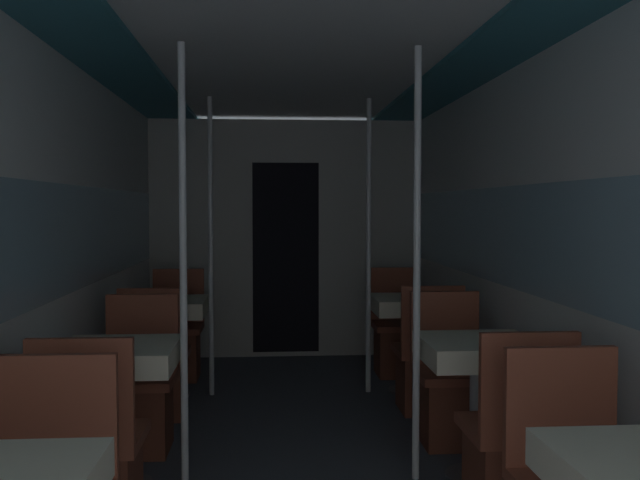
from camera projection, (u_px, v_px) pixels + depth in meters
name	position (u px, v px, depth m)	size (l,w,h in m)	color
wall_left	(47.00, 263.00, 3.73)	(0.05, 8.50, 2.29)	silver
wall_right	(541.00, 260.00, 3.93)	(0.05, 8.50, 2.29)	silver
ceiling_panel	(300.00, 41.00, 3.78)	(2.66, 8.50, 0.07)	silver
bulkhead_far	(286.00, 239.00, 6.93)	(2.61, 0.09, 2.29)	#A8A8A3
dining_table_left_1	(118.00, 366.00, 3.67)	(0.60, 0.60, 0.75)	#4C4C51
chair_left_near_1	(92.00, 473.00, 3.13)	(0.44, 0.44, 0.92)	brown
chair_left_far_1	(138.00, 403.00, 4.25)	(0.44, 0.44, 0.92)	brown
support_pole_left_1	(183.00, 267.00, 3.68)	(0.04, 0.04, 2.29)	silver
dining_table_left_2	(167.00, 314.00, 5.47)	(0.60, 0.60, 0.75)	#4C4C51
chair_left_near_2	(156.00, 376.00, 4.93)	(0.44, 0.44, 0.92)	brown
chair_left_far_2	(176.00, 345.00, 6.05)	(0.44, 0.44, 0.92)	brown
support_pole_left_2	(211.00, 247.00, 5.47)	(0.04, 0.04, 2.29)	silver
dining_table_right_1	(479.00, 360.00, 3.82)	(0.60, 0.60, 0.75)	#4C4C51
chair_right_near_1	(514.00, 462.00, 3.27)	(0.44, 0.44, 0.92)	brown
chair_right_far_1	(451.00, 397.00, 4.39)	(0.44, 0.44, 0.92)	brown
support_pole_right_1	(417.00, 265.00, 3.77)	(0.04, 0.04, 2.29)	silver
dining_table_right_2	(411.00, 311.00, 5.61)	(0.60, 0.60, 0.75)	#4C4C51
chair_right_near_2	(427.00, 371.00, 5.07)	(0.44, 0.44, 0.92)	brown
chair_right_far_2	(398.00, 342.00, 6.19)	(0.44, 0.44, 0.92)	brown
support_pole_right_2	(369.00, 246.00, 5.56)	(0.04, 0.04, 2.29)	silver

